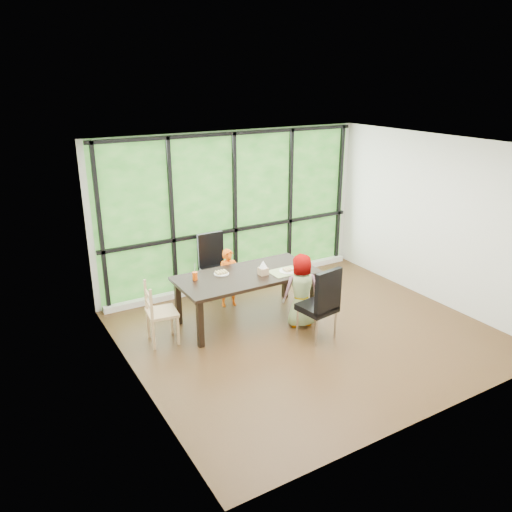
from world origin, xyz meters
name	(u,v)px	position (x,y,z in m)	size (l,w,h in m)	color
ground	(307,333)	(0.00, 0.00, 0.00)	(5.00, 5.00, 0.00)	black
back_wall	(233,210)	(0.00, 2.25, 1.35)	(5.00, 5.00, 0.00)	silver
foliage_backdrop	(234,210)	(0.00, 2.23, 1.35)	(4.80, 0.02, 2.65)	#1F5218
window_mullions	(235,210)	(0.00, 2.19, 1.35)	(4.80, 0.06, 2.65)	black
window_sill	(237,281)	(0.00, 2.15, 0.05)	(4.80, 0.12, 0.10)	silver
dining_table	(247,297)	(-0.54, 0.83, 0.38)	(2.12, 0.99, 0.75)	black
chair_window_leather	(216,267)	(-0.57, 1.84, 0.54)	(0.46, 0.46, 1.08)	black
chair_interior_leather	(317,302)	(0.04, -0.16, 0.54)	(0.46, 0.46, 1.08)	black
chair_end_beech	(162,312)	(-1.89, 0.83, 0.45)	(0.42, 0.40, 0.90)	#A47D56
child_toddler	(229,278)	(-0.54, 1.42, 0.48)	(0.35, 0.23, 0.96)	#E7570B
child_older	(302,290)	(0.09, 0.27, 0.56)	(0.55, 0.36, 1.12)	slate
placemat	(285,272)	(0.00, 0.61, 0.75)	(0.47, 0.35, 0.01)	tan
plate_far	(221,274)	(-0.87, 1.02, 0.76)	(0.23, 0.23, 0.01)	white
plate_near	(288,271)	(0.05, 0.60, 0.76)	(0.27, 0.27, 0.02)	white
orange_cup	(195,276)	(-1.30, 1.02, 0.81)	(0.08, 0.08, 0.12)	#F2510A
green_cup	(304,266)	(0.30, 0.55, 0.81)	(0.08, 0.08, 0.13)	#55D728
tissue_box	(263,271)	(-0.34, 0.69, 0.80)	(0.13, 0.13, 0.11)	tan
crepe_rolls_far	(221,272)	(-0.87, 1.02, 0.78)	(0.20, 0.12, 0.04)	tan
crepe_rolls_near	(288,269)	(0.05, 0.60, 0.78)	(0.15, 0.12, 0.04)	tan
straw_white	(195,270)	(-1.30, 1.02, 0.91)	(0.01, 0.01, 0.20)	white
straw_pink	(304,259)	(0.30, 0.55, 0.92)	(0.01, 0.01, 0.20)	pink
tissue	(263,264)	(-0.34, 0.69, 0.91)	(0.12, 0.12, 0.11)	white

